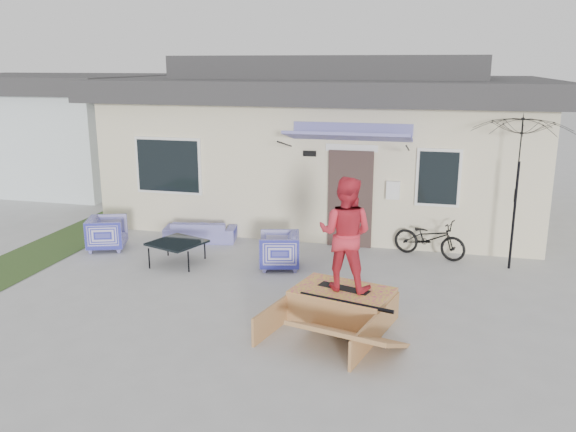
% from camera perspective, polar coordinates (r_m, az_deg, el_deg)
% --- Properties ---
extents(ground, '(90.00, 90.00, 0.00)m').
position_cam_1_polar(ground, '(9.19, -4.66, -10.51)').
color(ground, '#A7A7A7').
rests_on(ground, ground).
extents(grass_strip, '(1.40, 8.00, 0.01)m').
position_cam_1_polar(grass_strip, '(13.25, -23.55, -3.76)').
color(grass_strip, '#2A421D').
rests_on(grass_strip, ground).
extents(house, '(10.80, 8.49, 4.10)m').
position_cam_1_polar(house, '(16.21, 4.40, 7.59)').
color(house, beige).
rests_on(house, ground).
extents(neighbor_house, '(8.60, 7.60, 3.50)m').
position_cam_1_polar(neighbor_house, '(22.34, -22.46, 8.03)').
color(neighbor_house, silver).
rests_on(neighbor_house, ground).
extents(loveseat, '(1.64, 0.75, 0.62)m').
position_cam_1_polar(loveseat, '(13.41, -8.42, -1.10)').
color(loveseat, '#1E2299').
rests_on(loveseat, ground).
extents(armchair_left, '(0.92, 0.95, 0.78)m').
position_cam_1_polar(armchair_left, '(13.24, -17.00, -1.43)').
color(armchair_left, '#1E2299').
rests_on(armchair_left, ground).
extents(armchair_right, '(0.87, 0.90, 0.78)m').
position_cam_1_polar(armchair_right, '(11.50, -0.86, -3.17)').
color(armchair_right, '#1E2299').
rests_on(armchair_right, ground).
extents(coffee_table, '(1.18, 1.18, 0.45)m').
position_cam_1_polar(coffee_table, '(12.00, -10.57, -3.47)').
color(coffee_table, black).
rests_on(coffee_table, ground).
extents(bicycle, '(1.61, 1.00, 0.97)m').
position_cam_1_polar(bicycle, '(12.47, 13.47, -1.70)').
color(bicycle, black).
rests_on(bicycle, ground).
extents(patio_umbrella, '(1.86, 1.72, 2.20)m').
position_cam_1_polar(patio_umbrella, '(11.94, 21.18, 3.24)').
color(patio_umbrella, black).
rests_on(patio_umbrella, ground).
extents(skate_ramp, '(1.89, 2.25, 0.49)m').
position_cam_1_polar(skate_ramp, '(9.32, 5.24, -8.50)').
color(skate_ramp, '#A77241').
rests_on(skate_ramp, ground).
extents(skateboard, '(0.84, 0.44, 0.05)m').
position_cam_1_polar(skateboard, '(9.26, 5.40, -6.86)').
color(skateboard, black).
rests_on(skateboard, skate_ramp).
extents(skater, '(0.93, 0.76, 1.75)m').
position_cam_1_polar(skater, '(8.98, 5.53, -1.51)').
color(skater, red).
rests_on(skater, skateboard).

